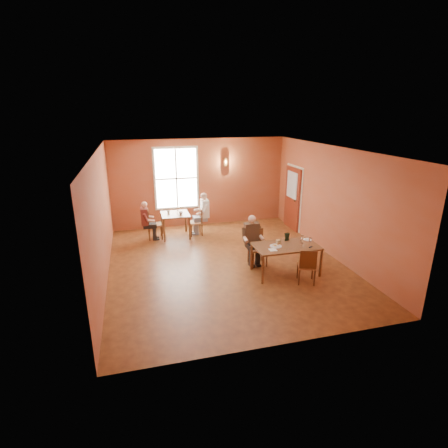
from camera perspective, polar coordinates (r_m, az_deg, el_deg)
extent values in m
cube|color=brown|center=(9.36, 0.32, -6.49)|extent=(6.00, 7.00, 0.01)
cube|color=brown|center=(12.16, -4.01, 6.72)|extent=(6.00, 0.04, 3.00)
cube|color=brown|center=(5.74, 9.57, -6.90)|extent=(6.00, 0.04, 3.00)
cube|color=brown|center=(8.59, -19.37, 0.85)|extent=(0.04, 7.00, 3.00)
cube|color=brown|center=(10.03, 17.15, 3.47)|extent=(0.04, 7.00, 3.00)
cube|color=white|center=(8.55, 0.35, 12.09)|extent=(6.00, 7.00, 0.04)
cube|color=white|center=(11.95, -7.78, 7.38)|extent=(1.36, 0.10, 1.96)
cube|color=maroon|center=(12.06, 11.05, 4.13)|extent=(0.12, 1.04, 2.10)
cylinder|color=brown|center=(12.14, 0.24, 10.10)|extent=(0.16, 0.16, 0.28)
cylinder|color=white|center=(8.58, 8.44, -3.54)|extent=(0.37, 0.37, 0.04)
cube|color=tan|center=(8.69, 8.86, -3.03)|extent=(0.10, 0.10, 0.11)
cube|color=black|center=(8.98, 10.25, -2.08)|extent=(0.14, 0.09, 0.20)
cube|color=white|center=(8.50, 10.62, -4.01)|extent=(0.19, 0.04, 0.00)
cube|color=silver|center=(8.38, 7.97, -4.18)|extent=(0.18, 0.18, 0.01)
cylinder|color=white|center=(9.18, 13.51, -2.48)|extent=(0.22, 0.22, 0.01)
cube|color=black|center=(8.70, 13.97, -3.66)|extent=(0.13, 0.10, 0.02)
imported|color=white|center=(11.08, -7.05, 1.81)|extent=(0.14, 0.14, 0.09)
imported|color=white|center=(11.28, -9.06, 2.03)|extent=(0.12, 0.12, 0.09)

